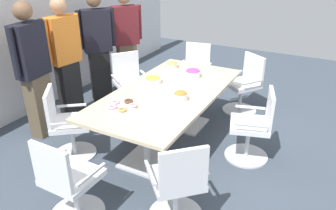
# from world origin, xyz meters

# --- Properties ---
(ground_plane) EXTENTS (10.00, 10.00, 0.01)m
(ground_plane) POSITION_xyz_m (0.00, 0.00, -0.01)
(ground_plane) COLOR #3D4754
(back_wall) EXTENTS (8.00, 0.10, 2.80)m
(back_wall) POSITION_xyz_m (0.00, 2.40, 1.40)
(back_wall) COLOR white
(back_wall) RESTS_ON ground
(conference_table) EXTENTS (2.40, 1.20, 0.75)m
(conference_table) POSITION_xyz_m (0.00, 0.00, 0.63)
(conference_table) COLOR #CCB793
(conference_table) RESTS_ON ground
(office_chair_0) EXTENTS (0.61, 0.61, 0.91)m
(office_chair_0) POSITION_xyz_m (1.62, 0.33, 0.41)
(office_chair_0) COLOR silver
(office_chair_0) RESTS_ON ground
(office_chair_1) EXTENTS (0.76, 0.76, 0.91)m
(office_chair_1) POSITION_xyz_m (0.62, 1.02, 0.41)
(office_chair_1) COLOR silver
(office_chair_1) RESTS_ON ground
(office_chair_2) EXTENTS (0.76, 0.76, 0.91)m
(office_chair_2) POSITION_xyz_m (-0.87, 0.95, 0.41)
(office_chair_2) COLOR silver
(office_chair_2) RESTS_ON ground
(office_chair_3) EXTENTS (0.55, 0.55, 0.91)m
(office_chair_3) POSITION_xyz_m (-1.69, 0.15, 0.41)
(office_chair_3) COLOR silver
(office_chair_3) RESTS_ON ground
(office_chair_4) EXTENTS (0.76, 0.76, 0.91)m
(office_chair_4) POSITION_xyz_m (-1.24, -0.76, 0.41)
(office_chair_4) COLOR silver
(office_chair_4) RESTS_ON ground
(office_chair_5) EXTENTS (0.67, 0.67, 0.91)m
(office_chair_5) POSITION_xyz_m (0.16, -1.10, 0.41)
(office_chair_5) COLOR silver
(office_chair_5) RESTS_ON ground
(office_chair_6) EXTENTS (0.75, 0.75, 0.91)m
(office_chair_6) POSITION_xyz_m (1.42, -0.61, 0.41)
(office_chair_6) COLOR silver
(office_chair_6) RESTS_ON ground
(person_standing_0) EXTENTS (0.62, 0.27, 1.83)m
(person_standing_0) POSITION_xyz_m (-0.63, 1.66, 0.96)
(person_standing_0) COLOR brown
(person_standing_0) RESTS_ON ground
(person_standing_1) EXTENTS (0.62, 0.28, 1.80)m
(person_standing_1) POSITION_xyz_m (0.02, 1.73, 0.94)
(person_standing_1) COLOR black
(person_standing_1) RESTS_ON ground
(person_standing_2) EXTENTS (0.53, 0.45, 1.79)m
(person_standing_2) POSITION_xyz_m (0.72, 1.69, 0.94)
(person_standing_2) COLOR black
(person_standing_2) RESTS_ON ground
(person_standing_3) EXTENTS (0.54, 0.44, 1.76)m
(person_standing_3) POSITION_xyz_m (1.35, 1.57, 0.92)
(person_standing_3) COLOR brown
(person_standing_3) RESTS_ON ground
(snack_bowl_cookies) EXTENTS (0.19, 0.19, 0.09)m
(snack_bowl_cookies) POSITION_xyz_m (0.84, 0.38, 0.79)
(snack_bowl_cookies) COLOR beige
(snack_bowl_cookies) RESTS_ON conference_table
(snack_bowl_candy_mix) EXTENTS (0.23, 0.23, 0.12)m
(snack_bowl_candy_mix) POSITION_xyz_m (0.62, -0.07, 0.81)
(snack_bowl_candy_mix) COLOR white
(snack_bowl_candy_mix) RESTS_ON conference_table
(snack_bowl_chips_yellow) EXTENTS (0.24, 0.24, 0.09)m
(snack_bowl_chips_yellow) POSITION_xyz_m (0.16, 0.32, 0.79)
(snack_bowl_chips_yellow) COLOR white
(snack_bowl_chips_yellow) RESTS_ON conference_table
(snack_bowl_pretzels) EXTENTS (0.18, 0.18, 0.11)m
(snack_bowl_pretzels) POSITION_xyz_m (-0.17, -0.26, 0.81)
(snack_bowl_pretzels) COLOR white
(snack_bowl_pretzels) RESTS_ON conference_table
(donut_platter) EXTENTS (0.34, 0.34, 0.04)m
(donut_platter) POSITION_xyz_m (-0.66, 0.24, 0.77)
(donut_platter) COLOR white
(donut_platter) RESTS_ON conference_table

